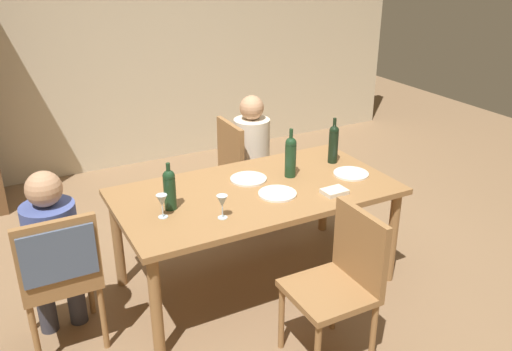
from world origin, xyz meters
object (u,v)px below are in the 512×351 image
Objects in this scene: dining_table at (256,199)px; dinner_plate_guest_left at (249,179)px; dinner_plate_guest_right at (351,174)px; chair_near at (342,277)px; wine_bottle_short_olive at (170,188)px; person_woman_host at (53,246)px; person_man_bearded at (255,150)px; dinner_plate_host at (277,194)px; chair_left_end at (59,267)px; wine_bottle_dark_red at (333,143)px; wine_glass_near_left at (162,201)px; chair_far_right at (243,165)px; wine_glass_centre at (222,202)px; wine_bottle_tall_green at (291,156)px.

dinner_plate_guest_left reaches higher than dining_table.
dining_table is 7.50× the size of dinner_plate_guest_right.
wine_bottle_short_olive is (-0.69, 0.87, 0.35)m from chair_near.
person_woman_host reaches higher than wine_bottle_short_olive.
dinner_plate_guest_left is at bearing 5.74° from person_woman_host.
dinner_plate_guest_right is at bearing 15.46° from person_man_bearded.
dinner_plate_host is 0.63m from dinner_plate_guest_right.
person_man_bearded is at bearing -11.65° from chair_near.
person_man_bearded reaches higher than chair_left_end.
chair_left_end is 0.82× the size of person_man_bearded.
person_man_bearded reaches higher than wine_bottle_dark_red.
dining_table is 7.33× the size of dinner_plate_guest_left.
person_woman_host is 0.67m from wine_glass_near_left.
chair_far_right is 1.07m from dinner_plate_guest_right.
person_man_bearded is 1.50m from wine_glass_near_left.
person_man_bearded is (1.77, 1.00, 0.06)m from chair_left_end.
person_woman_host is at bearing 169.37° from wine_glass_near_left.
wine_bottle_dark_red is (0.65, 1.03, 0.36)m from chair_near.
person_man_bearded reaches higher than chair_near.
wine_glass_centre is at bearing -164.25° from dinner_plate_host.
chair_near is at bearing -84.31° from dining_table.
wine_glass_centre is (-0.46, 0.60, 0.31)m from chair_near.
chair_left_end is 3.63× the size of dinner_plate_host.
chair_left_end reaches higher than wine_glass_near_left.
wine_bottle_short_olive is at bearing 176.08° from dinner_plate_guest_right.
dinner_plate_host is at bearing -58.87° from dining_table.
dinner_plate_host is 0.31m from dinner_plate_guest_left.
wine_bottle_tall_green is at bearing -15.66° from dinner_plate_guest_left.
dinner_plate_guest_left is 1.02× the size of dinner_plate_guest_right.
wine_bottle_dark_red is at bearing -32.14° from chair_near.
wine_bottle_tall_green is 1.02m from wine_glass_near_left.
dinner_plate_guest_right is (2.04, 0.02, 0.15)m from chair_left_end.
wine_bottle_tall_green reaches higher than chair_far_right.
wine_glass_near_left is (-1.13, -0.97, 0.19)m from person_man_bearded.
chair_left_end is 2.60× the size of wine_bottle_tall_green.
wine_bottle_dark_red is 1.39× the size of dinner_plate_guest_right.
dinner_plate_guest_left is (-0.42, -0.71, 0.10)m from person_man_bearded.
wine_glass_centre is 0.59× the size of dinner_plate_host.
person_man_bearded is (0.45, 0.87, -0.01)m from dining_table.
wine_bottle_tall_green is at bearing -9.45° from person_man_bearded.
wine_bottle_dark_red reaches higher than wine_bottle_short_olive.
dinner_plate_host is (-0.65, -0.30, -0.15)m from wine_bottle_dark_red.
person_woman_host is at bearing 57.35° from chair_near.
dinner_plate_guest_right is (0.40, -0.18, -0.15)m from wine_bottle_tall_green.
wine_glass_near_left is at bearing 2.79° from chair_left_end.
chair_left_end is at bearing -172.91° from wine_bottle_tall_green.
wine_bottle_short_olive is at bearing 46.60° from wine_glass_near_left.
wine_bottle_dark_red reaches higher than chair_left_end.
chair_far_right is at bearing 27.18° from person_woman_host.
dinner_plate_guest_right is at bearing -20.57° from dinner_plate_guest_left.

